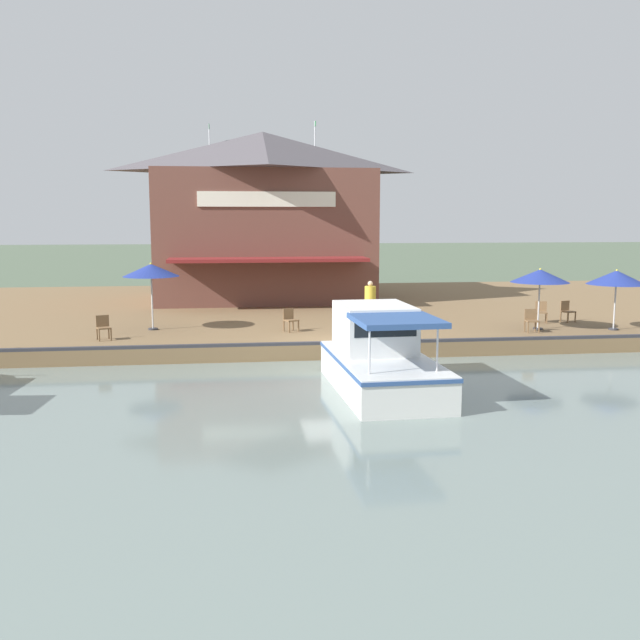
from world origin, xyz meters
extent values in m
plane|color=#4C5B47|center=(0.00, 0.00, 0.00)|extent=(220.00, 220.00, 0.00)
cube|color=brown|center=(-11.00, 0.00, 0.30)|extent=(22.00, 56.00, 0.60)
cube|color=#2D2D33|center=(-0.10, 0.00, 0.65)|extent=(0.20, 50.40, 0.10)
cube|color=brown|center=(-13.99, -1.83, 3.87)|extent=(7.17, 10.71, 6.53)
pyramid|color=#4C474C|center=(-13.99, -1.83, 8.13)|extent=(7.52, 11.24, 2.00)
cube|color=maroon|center=(-9.51, -1.83, 2.90)|extent=(1.80, 9.10, 0.16)
cube|color=silver|center=(-10.37, -1.83, 5.66)|extent=(0.08, 6.43, 0.70)
cylinder|color=silver|center=(-13.99, 0.85, 8.41)|extent=(0.06, 0.06, 2.56)
cube|color=#337547|center=(-13.81, 0.85, 9.54)|extent=(0.36, 0.03, 0.24)
cylinder|color=silver|center=(-13.99, -4.50, 8.30)|extent=(0.06, 0.06, 2.34)
cube|color=#337547|center=(-13.81, -4.50, 9.32)|extent=(0.36, 0.03, 0.24)
cylinder|color=#B7B7B7|center=(-1.80, 10.76, 1.63)|extent=(0.06, 0.06, 2.07)
cylinder|color=#2D2D33|center=(-1.80, 10.76, 0.63)|extent=(0.36, 0.36, 0.06)
cone|color=navy|center=(-1.80, 10.76, 2.59)|extent=(2.18, 2.18, 0.52)
cone|color=yellow|center=(-1.80, 10.76, 2.61)|extent=(1.35, 1.35, 0.42)
sphere|color=yellow|center=(-1.80, 10.76, 2.85)|extent=(0.08, 0.08, 0.08)
cylinder|color=#B7B7B7|center=(-4.07, -6.55, 1.77)|extent=(0.06, 0.06, 2.33)
cylinder|color=#2D2D33|center=(-4.07, -6.55, 0.63)|extent=(0.36, 0.36, 0.06)
cone|color=navy|center=(-4.07, -6.55, 2.86)|extent=(2.10, 2.10, 0.47)
cone|color=yellow|center=(-4.07, -6.55, 2.88)|extent=(1.30, 1.30, 0.37)
sphere|color=yellow|center=(-4.07, -6.55, 3.10)|extent=(0.08, 0.08, 0.08)
cylinder|color=#B7B7B7|center=(-2.30, 7.98, 1.66)|extent=(0.06, 0.06, 2.11)
cylinder|color=#2D2D33|center=(-2.30, 7.98, 0.63)|extent=(0.36, 0.36, 0.06)
cone|color=navy|center=(-2.30, 7.98, 2.64)|extent=(2.19, 2.19, 0.49)
cone|color=yellow|center=(-2.30, 7.98, 2.66)|extent=(1.36, 1.36, 0.39)
sphere|color=yellow|center=(-2.30, 7.98, 2.88)|extent=(0.08, 0.08, 0.08)
cube|color=brown|center=(-3.66, 8.96, 0.81)|extent=(0.05, 0.05, 0.42)
cube|color=brown|center=(-3.79, 8.58, 0.81)|extent=(0.05, 0.05, 0.42)
cube|color=brown|center=(-4.04, 9.09, 0.81)|extent=(0.05, 0.05, 0.42)
cube|color=brown|center=(-4.17, 8.71, 0.81)|extent=(0.05, 0.05, 0.42)
cube|color=brown|center=(-3.91, 8.83, 1.03)|extent=(0.56, 0.56, 0.05)
cube|color=brown|center=(-4.10, 8.90, 1.25)|extent=(0.18, 0.43, 0.40)
cube|color=brown|center=(-1.42, 7.62, 0.81)|extent=(0.04, 0.04, 0.42)
cube|color=brown|center=(-1.46, 7.22, 0.81)|extent=(0.04, 0.04, 0.42)
cube|color=brown|center=(-1.82, 7.66, 0.81)|extent=(0.04, 0.04, 0.42)
cube|color=brown|center=(-1.85, 7.26, 0.81)|extent=(0.04, 0.04, 0.42)
cube|color=brown|center=(-1.64, 7.44, 1.03)|extent=(0.48, 0.48, 0.05)
cube|color=brown|center=(-1.84, 7.46, 1.25)|extent=(0.08, 0.44, 0.40)
cube|color=brown|center=(-1.81, -7.73, 0.81)|extent=(0.05, 0.05, 0.42)
cube|color=brown|center=(-1.67, -8.10, 0.81)|extent=(0.05, 0.05, 0.42)
cube|color=brown|center=(-2.18, -7.87, 0.81)|extent=(0.05, 0.05, 0.42)
cube|color=brown|center=(-2.04, -8.24, 0.81)|extent=(0.05, 0.05, 0.42)
cube|color=brown|center=(-1.92, -7.99, 1.03)|extent=(0.57, 0.57, 0.05)
cube|color=brown|center=(-2.11, -8.05, 1.25)|extent=(0.19, 0.43, 0.40)
cube|color=brown|center=(-3.85, 10.26, 0.81)|extent=(0.05, 0.05, 0.42)
cube|color=brown|center=(-3.73, 9.88, 0.81)|extent=(0.05, 0.05, 0.42)
cube|color=brown|center=(-4.23, 10.14, 0.81)|extent=(0.05, 0.05, 0.42)
cube|color=brown|center=(-4.11, 9.76, 0.81)|extent=(0.05, 0.05, 0.42)
cube|color=brown|center=(-3.98, 10.01, 1.03)|extent=(0.55, 0.55, 0.05)
cube|color=brown|center=(-4.17, 9.95, 1.25)|extent=(0.17, 0.43, 0.40)
cube|color=brown|center=(-2.88, -1.12, 0.81)|extent=(0.05, 0.05, 0.42)
cube|color=brown|center=(-2.71, -1.47, 0.81)|extent=(0.05, 0.05, 0.42)
cube|color=brown|center=(-3.24, -1.30, 0.81)|extent=(0.05, 0.05, 0.42)
cube|color=brown|center=(-3.06, -1.65, 0.81)|extent=(0.05, 0.05, 0.42)
cube|color=brown|center=(-2.97, -1.38, 1.03)|extent=(0.59, 0.59, 0.05)
cube|color=brown|center=(-3.15, -1.47, 1.25)|extent=(0.23, 0.41, 0.40)
cylinder|color=#4C4C56|center=(-5.56, 2.14, 1.00)|extent=(0.13, 0.13, 0.79)
cylinder|color=#4C4C56|center=(-5.40, 2.09, 1.00)|extent=(0.13, 0.13, 0.79)
cylinder|color=gold|center=(-5.48, 2.11, 1.71)|extent=(0.46, 0.46, 0.63)
sphere|color=#DBB28E|center=(-5.48, 2.11, 2.13)|extent=(0.21, 0.21, 0.21)
cube|color=silver|center=(4.46, 0.47, 0.56)|extent=(5.67, 2.67, 0.96)
ellipsoid|color=silver|center=(1.67, 0.36, 0.56)|extent=(2.06, 2.41, 0.96)
cube|color=#2D4C84|center=(4.46, 0.47, 0.96)|extent=(5.74, 2.71, 0.10)
cube|color=white|center=(3.48, 0.43, 1.71)|extent=(2.62, 2.06, 1.33)
cube|color=black|center=(4.73, 0.48, 1.87)|extent=(0.13, 1.72, 0.46)
cube|color=#2D4C84|center=(5.77, 0.52, 2.24)|extent=(2.43, 2.18, 0.14)
cylinder|color=silver|center=(6.44, 1.40, 1.64)|extent=(0.05, 0.05, 1.20)
cylinder|color=silver|center=(6.51, -0.31, 1.64)|extent=(0.05, 0.05, 1.20)
cylinder|color=brown|center=(-18.05, 1.64, 2.23)|extent=(0.43, 0.43, 3.27)
sphere|color=#2D6028|center=(-18.05, 1.64, 5.62)|extent=(4.68, 4.68, 4.68)
sphere|color=#2D6028|center=(-17.12, 0.94, 5.15)|extent=(3.27, 3.27, 3.27)
cylinder|color=brown|center=(-18.34, -2.73, 2.14)|extent=(0.41, 0.41, 3.09)
sphere|color=#285623|center=(-18.34, -2.73, 5.16)|extent=(3.92, 3.92, 3.92)
sphere|color=#285623|center=(-17.56, -3.32, 4.77)|extent=(2.74, 2.74, 2.74)
camera|label=1|loc=(23.18, -3.67, 4.81)|focal=40.00mm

